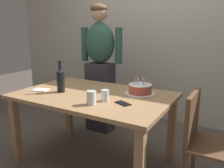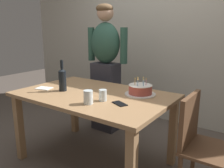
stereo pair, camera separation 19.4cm
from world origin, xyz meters
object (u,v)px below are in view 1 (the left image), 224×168
object	(u,v)px
water_glass_near	(105,95)
napkin_stack	(41,90)
cell_phone	(123,103)
birthday_cake	(140,90)
dining_chair	(203,137)
water_glass_far	(91,98)
wine_bottle	(61,80)
person_man_bearded	(100,67)

from	to	relation	value
water_glass_near	napkin_stack	xyz separation A→B (m)	(-0.77, -0.02, -0.05)
water_glass_near	cell_phone	xyz separation A→B (m)	(0.17, 0.01, -0.05)
birthday_cake	dining_chair	bearing A→B (deg)	-15.77
birthday_cake	water_glass_near	xyz separation A→B (m)	(-0.18, -0.36, 0.00)
birthday_cake	cell_phone	distance (m)	0.35
water_glass_far	cell_phone	bearing A→B (deg)	33.22
birthday_cake	dining_chair	distance (m)	0.71
birthday_cake	water_glass_near	bearing A→B (deg)	-116.56
water_glass_far	dining_chair	distance (m)	0.96
wine_bottle	dining_chair	xyz separation A→B (m)	(1.36, 0.15, -0.35)
birthday_cake	water_glass_far	distance (m)	0.55
person_man_bearded	dining_chair	xyz separation A→B (m)	(1.42, -0.68, -0.36)
birthday_cake	water_glass_far	world-z (taller)	birthday_cake
water_glass_far	cell_phone	size ratio (longest dim) A/B	0.82
water_glass_far	cell_phone	world-z (taller)	water_glass_far
water_glass_far	wine_bottle	world-z (taller)	wine_bottle
water_glass_far	napkin_stack	size ratio (longest dim) A/B	0.75
wine_bottle	napkin_stack	world-z (taller)	wine_bottle
water_glass_far	dining_chair	world-z (taller)	dining_chair
water_glass_far	water_glass_near	bearing A→B (deg)	69.91
water_glass_near	birthday_cake	bearing A→B (deg)	63.44
cell_phone	napkin_stack	bearing A→B (deg)	-153.87
water_glass_near	dining_chair	size ratio (longest dim) A/B	0.12
dining_chair	water_glass_far	bearing A→B (deg)	110.15
water_glass_near	napkin_stack	world-z (taller)	water_glass_near
birthday_cake	napkin_stack	world-z (taller)	birthday_cake
birthday_cake	wine_bottle	size ratio (longest dim) A/B	0.94
dining_chair	napkin_stack	bearing A→B (deg)	97.24
water_glass_near	cell_phone	distance (m)	0.18
water_glass_far	cell_phone	xyz separation A→B (m)	(0.22, 0.15, -0.05)
napkin_stack	person_man_bearded	xyz separation A→B (m)	(0.16, 0.88, 0.13)
wine_bottle	person_man_bearded	distance (m)	0.83
water_glass_near	water_glass_far	world-z (taller)	water_glass_far
cell_phone	napkin_stack	world-z (taller)	same
water_glass_far	cell_phone	distance (m)	0.27
cell_phone	dining_chair	bearing A→B (deg)	39.19
wine_bottle	dining_chair	distance (m)	1.41
birthday_cake	water_glass_far	size ratio (longest dim) A/B	2.53
birthday_cake	cell_phone	size ratio (longest dim) A/B	2.07
water_glass_far	person_man_bearded	bearing A→B (deg)	119.17
water_glass_near	cell_phone	bearing A→B (deg)	2.92
napkin_stack	cell_phone	bearing A→B (deg)	1.86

